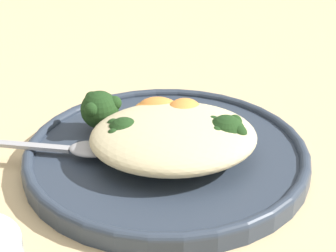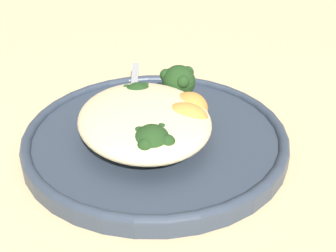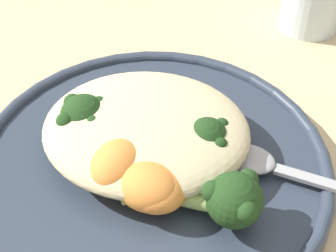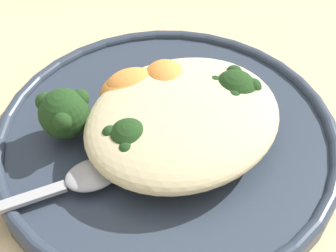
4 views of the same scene
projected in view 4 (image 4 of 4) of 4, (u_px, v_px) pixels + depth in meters
ground_plane at (186, 154)px, 0.41m from camera, size 4.00×4.00×0.00m
plate at (167, 136)px, 0.41m from camera, size 0.30×0.30×0.02m
quinoa_mound at (186, 117)px, 0.38m from camera, size 0.17×0.14×0.04m
broccoli_stalk_0 at (78, 111)px, 0.39m from camera, size 0.12×0.05×0.04m
broccoli_stalk_1 at (134, 135)px, 0.37m from camera, size 0.09×0.07×0.04m
broccoli_stalk_2 at (185, 129)px, 0.38m from camera, size 0.04×0.11×0.03m
broccoli_stalk_3 at (218, 93)px, 0.40m from camera, size 0.10×0.10×0.04m
sweet_potato_chunk_0 at (133, 89)px, 0.41m from camera, size 0.06×0.06×0.03m
sweet_potato_chunk_1 at (137, 95)px, 0.40m from camera, size 0.08×0.08×0.03m
sweet_potato_chunk_2 at (166, 85)px, 0.41m from camera, size 0.06×0.07×0.04m
kale_tuft at (225, 100)px, 0.40m from camera, size 0.05×0.05×0.03m
spoon at (77, 180)px, 0.35m from camera, size 0.13×0.05×0.01m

